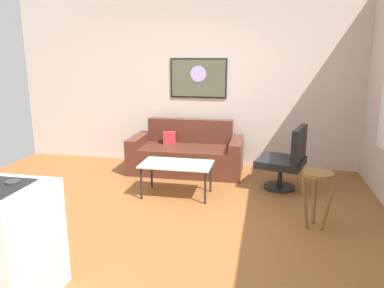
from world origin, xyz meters
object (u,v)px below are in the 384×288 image
at_px(couch, 187,155).
at_px(bar_stool, 317,185).
at_px(coffee_table, 177,166).
at_px(wall_painting, 198,78).
at_px(armchair, 287,159).

distance_m(couch, bar_stool, 2.48).
height_order(couch, coffee_table, couch).
xyz_separation_m(bar_stool, wall_painting, (-1.70, 2.18, 0.97)).
height_order(coffee_table, wall_painting, wall_painting).
height_order(armchair, bar_stool, armchair).
distance_m(couch, wall_painting, 1.29).
relative_size(armchair, bar_stool, 1.43).
bearing_deg(armchair, wall_painting, 144.27).
height_order(couch, wall_painting, wall_painting).
xyz_separation_m(coffee_table, armchair, (1.43, 0.52, 0.03)).
bearing_deg(coffee_table, wall_painting, 90.09).
height_order(coffee_table, bar_stool, bar_stool).
bearing_deg(couch, armchair, -19.58).
distance_m(coffee_table, armchair, 1.53).
xyz_separation_m(coffee_table, bar_stool, (1.70, -0.63, 0.09)).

